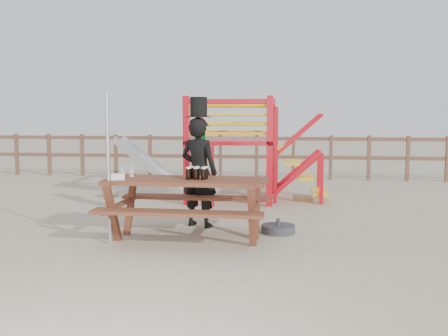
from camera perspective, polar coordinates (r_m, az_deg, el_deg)
ground at (r=6.98m, az=-3.97°, el=-8.32°), size 60.00×60.00×0.00m
back_fence at (r=13.73m, az=1.65°, el=1.87°), size 15.09×0.09×1.20m
playground_fort at (r=10.30m, az=0.51°, el=2.37°), size 4.71×1.84×2.10m
picnic_table at (r=6.94m, az=-4.27°, el=-3.84°), size 2.25×1.58×0.86m
man_with_hat at (r=7.72m, az=-2.88°, el=-0.14°), size 0.73×0.61×2.01m
metal_pole at (r=6.82m, az=-13.07°, el=-0.07°), size 0.04×0.04×2.04m
parasol_base at (r=7.47m, az=6.21°, el=-6.92°), size 0.50×0.50×0.21m
paper_bag at (r=6.94m, az=-12.04°, el=-0.97°), size 0.22×0.19×0.08m
stout_pints at (r=6.84m, az=-3.11°, el=-0.56°), size 0.29×0.19×0.17m
empty_glasses at (r=7.18m, az=-11.03°, el=-0.49°), size 0.16×0.18×0.15m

